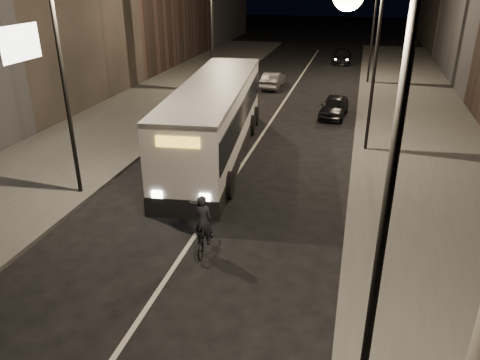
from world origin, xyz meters
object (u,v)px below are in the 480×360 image
Objects in this scene: streetlight_right_near at (373,178)px; car_mid at (273,80)px; streetlight_left_near at (67,62)px; streetlight_left_far at (215,18)px; city_bus at (215,117)px; streetlight_right_far at (371,14)px; cyclist_on_bicycle at (204,232)px; streetlight_right_mid at (372,42)px; car_near at (334,107)px; car_far at (342,56)px.

streetlight_right_near reaches higher than car_mid.
streetlight_left_near is 1.00× the size of streetlight_left_far.
streetlight_right_near is at bearing -36.88° from streetlight_left_near.
streetlight_right_near is 0.60× the size of city_bus.
streetlight_right_far reaches higher than city_bus.
cyclist_on_bicycle is 23.59m from car_mid.
streetlight_right_mid is 3.97× the size of cyclist_on_bicycle.
cyclist_on_bicycle is (-4.71, -10.72, -4.68)m from streetlight_right_mid.
car_near is at bearing 106.26° from streetlight_right_mid.
streetlight_right_near is 41.59m from car_far.
car_near is 0.86× the size of car_far.
car_near is at bearing -91.00° from car_far.
streetlight_left_near is at bearing 80.76° from car_mid.
streetlight_left_near is 18.00m from streetlight_left_far.
city_bus is at bearing -110.76° from streetlight_right_far.
car_far is at bearing 61.11° from streetlight_left_far.
car_near is (5.20, 8.22, -1.32)m from city_bus.
car_far is at bearing 75.79° from streetlight_left_near.
streetlight_right_far is at bearing -78.88° from car_far.
city_bus is 9.82m from car_near.
city_bus is (3.73, 5.72, -3.40)m from streetlight_left_near.
car_mid is at bearing 83.51° from city_bus.
streetlight_left_far is 18.05m from car_far.
car_mid is (-2.19, 23.49, -0.07)m from cyclist_on_bicycle.
car_near is (8.93, 13.94, -4.72)m from streetlight_left_near.
car_mid is (-6.90, 12.77, -4.75)m from streetlight_right_mid.
cyclist_on_bicycle is at bearing 96.36° from car_mid.
city_bus reaches higher than car_near.
city_bus is 27.97m from car_far.
car_mid is at bearing 132.08° from car_near.
city_bus reaches higher than cyclist_on_bicycle.
streetlight_left_near is at bearing -113.96° from streetlight_right_far.
streetlight_right_mid reaches higher than car_near.
streetlight_right_mid is at bearing -90.00° from streetlight_right_far.
streetlight_right_near is at bearing -67.70° from streetlight_left_far.
streetlight_right_mid is at bearing 61.35° from cyclist_on_bicycle.
streetlight_right_mid is 15.27m from car_mid.
streetlight_right_mid reaches higher than car_far.
car_mid is (3.77, 2.77, -4.75)m from streetlight_left_far.
streetlight_right_far is at bearing 66.04° from streetlight_left_near.
streetlight_right_far is 12.24m from streetlight_left_far.
streetlight_right_far reaches higher than car_mid.
city_bus is (-6.93, -18.28, -3.40)m from streetlight_right_far.
streetlight_left_far reaches higher than car_far.
city_bus is at bearing -161.76° from streetlight_right_mid.
streetlight_left_near reaches higher than car_far.
streetlight_right_near is 1.00× the size of streetlight_left_near.
car_far is (2.46, 35.98, -0.04)m from cyclist_on_bicycle.
car_near is 19.32m from car_far.
cyclist_on_bicycle is 0.55× the size of car_mid.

